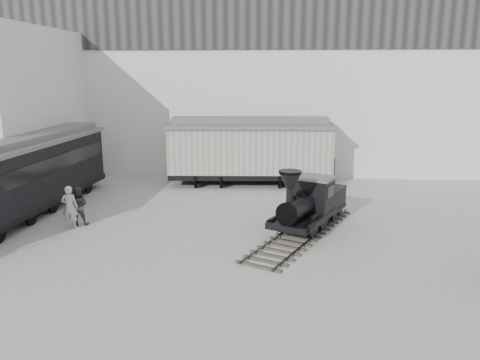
# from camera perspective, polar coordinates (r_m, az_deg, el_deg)

# --- Properties ---
(ground) EXTENTS (90.00, 90.00, 0.00)m
(ground) POSITION_cam_1_polar(r_m,az_deg,el_deg) (17.22, 0.67, -9.82)
(ground) COLOR #9E9E9B
(north_wall) EXTENTS (34.00, 2.51, 11.00)m
(north_wall) POSITION_cam_1_polar(r_m,az_deg,el_deg) (30.85, 2.30, 10.96)
(north_wall) COLOR silver
(north_wall) RESTS_ON ground
(west_pavilion) EXTENTS (7.00, 12.11, 9.00)m
(west_pavilion) POSITION_cam_1_polar(r_m,az_deg,el_deg) (30.11, -27.08, 7.48)
(west_pavilion) COLOR silver
(west_pavilion) RESTS_ON ground
(locomotive) EXTENTS (5.22, 8.21, 2.91)m
(locomotive) POSITION_cam_1_polar(r_m,az_deg,el_deg) (20.21, 8.25, -3.21)
(locomotive) COLOR #3B3731
(locomotive) RESTS_ON ground
(boxcar) EXTENTS (10.08, 3.62, 4.07)m
(boxcar) POSITION_cam_1_polar(r_m,az_deg,el_deg) (28.14, 1.24, 3.76)
(boxcar) COLOR black
(boxcar) RESTS_ON ground
(passenger_coach) EXTENTS (3.61, 13.32, 3.53)m
(passenger_coach) POSITION_cam_1_polar(r_m,az_deg,el_deg) (24.23, -24.82, 0.55)
(passenger_coach) COLOR black
(passenger_coach) RESTS_ON ground
(visitor_a) EXTENTS (0.76, 0.56, 1.91)m
(visitor_a) POSITION_cam_1_polar(r_m,az_deg,el_deg) (21.65, -20.05, -3.12)
(visitor_a) COLOR #B6B3A9
(visitor_a) RESTS_ON ground
(visitor_b) EXTENTS (0.94, 0.78, 1.75)m
(visitor_b) POSITION_cam_1_polar(r_m,az_deg,el_deg) (22.01, -19.11, -3.00)
(visitor_b) COLOR #333439
(visitor_b) RESTS_ON ground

